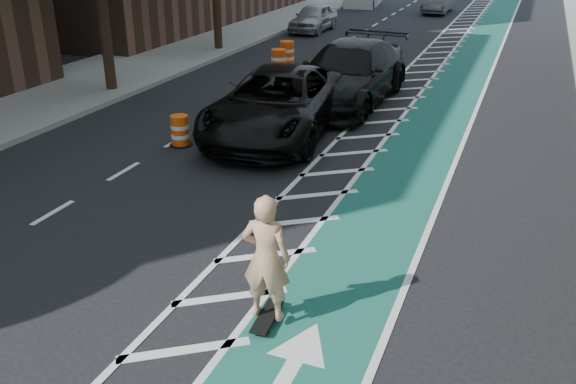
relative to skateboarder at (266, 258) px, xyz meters
The scene contains 14 objects.
ground 3.10m from the skateboarder, 142.39° to the left, with size 120.00×120.00×0.00m, color black.
bike_lane 11.84m from the skateboarder, 86.60° to the left, with size 2.00×90.00×0.01m, color #18544B.
buffer_strip 11.85m from the skateboarder, 93.89° to the left, with size 1.40×90.00×0.01m, color silver.
sidewalk_left 16.70m from the skateboarder, 135.07° to the left, with size 5.00×90.00×0.15m, color gray.
curb_left 15.07m from the skateboarder, 128.46° to the left, with size 0.12×90.00×0.16m, color gray.
skateboard 0.99m from the skateboarder, 90.00° to the right, with size 0.33×0.90×0.12m.
skateboarder is the anchor object (origin of this frame).
suv_near 8.71m from the skateboarder, 111.48° to the left, with size 2.91×6.31×1.75m, color black.
suv_far 12.16m from the skateboarder, 101.01° to the left, with size 2.64×6.49×1.88m, color black.
car_silver 26.04m from the skateboarder, 107.97° to the left, with size 1.66×4.14×1.41m, color #9E9DA3.
car_grey 34.66m from the skateboarder, 94.96° to the left, with size 1.46×4.19×1.38m, color #535256.
barrel_a 8.18m from the skateboarder, 129.61° to the left, with size 0.59×0.59×0.81m.
barrel_b 15.89m from the skateboarder, 111.82° to the left, with size 0.71×0.71×0.97m.
barrel_c 17.41m from the skateboarder, 110.76° to the left, with size 0.73×0.73×1.00m.
Camera 1 is at (5.32, -8.55, 5.39)m, focal length 38.00 mm.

